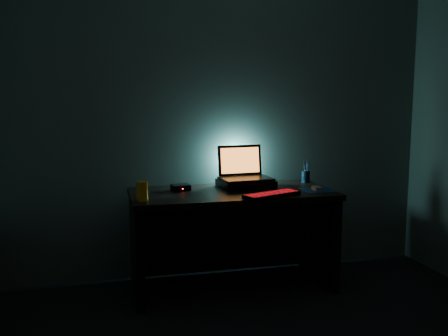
# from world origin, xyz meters

# --- Properties ---
(room) EXTENTS (3.50, 4.00, 2.50)m
(room) POSITION_xyz_m (0.00, 0.00, 1.25)
(room) COLOR black
(room) RESTS_ON ground
(desk) EXTENTS (1.50, 0.70, 0.75)m
(desk) POSITION_xyz_m (0.00, 1.67, 0.49)
(desk) COLOR black
(desk) RESTS_ON ground
(riser) EXTENTS (0.43, 0.34, 0.06)m
(riser) POSITION_xyz_m (0.14, 1.73, 0.78)
(riser) COLOR black
(riser) RESTS_ON desk
(laptop) EXTENTS (0.40, 0.32, 0.26)m
(laptop) POSITION_xyz_m (0.13, 1.79, 0.87)
(laptop) COLOR black
(laptop) RESTS_ON riser
(keyboard) EXTENTS (0.45, 0.29, 0.03)m
(keyboard) POSITION_xyz_m (0.22, 1.36, 0.76)
(keyboard) COLOR black
(keyboard) RESTS_ON desk
(mousepad) EXTENTS (0.22, 0.20, 0.00)m
(mousepad) POSITION_xyz_m (0.62, 1.48, 0.75)
(mousepad) COLOR navy
(mousepad) RESTS_ON desk
(mouse) EXTENTS (0.06, 0.09, 0.03)m
(mouse) POSITION_xyz_m (0.62, 1.48, 0.77)
(mouse) COLOR gray
(mouse) RESTS_ON mousepad
(pen_cup) EXTENTS (0.08, 0.08, 0.10)m
(pen_cup) POSITION_xyz_m (0.68, 1.84, 0.80)
(pen_cup) COLOR black
(pen_cup) RESTS_ON desk
(juice_glass) EXTENTS (0.10, 0.10, 0.13)m
(juice_glass) POSITION_xyz_m (-0.68, 1.43, 0.82)
(juice_glass) COLOR #FFA00D
(juice_glass) RESTS_ON desk
(router) EXTENTS (0.15, 0.12, 0.04)m
(router) POSITION_xyz_m (-0.37, 1.74, 0.77)
(router) COLOR black
(router) RESTS_ON desk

